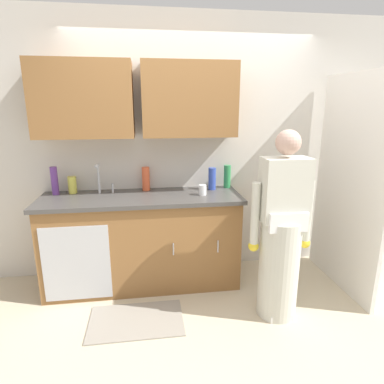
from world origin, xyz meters
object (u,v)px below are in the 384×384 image
Objects in this scene: sink at (102,199)px; person_at_sink at (281,241)px; bottle_dish_liquid at (146,179)px; cup_by_sink at (203,190)px; bottle_soap at (55,181)px; bottle_cleaner_spray at (72,185)px; bottle_water_short at (227,176)px; bottle_water_tall at (212,179)px.

sink is 1.71m from person_at_sink.
person_at_sink is 1.49m from bottle_dish_liquid.
person_at_sink is 15.87× the size of cup_by_sink.
sink is 0.52m from bottle_soap.
bottle_cleaner_spray is (0.16, 0.03, -0.05)m from bottle_soap.
person_at_sink is 6.64× the size of bottle_water_short.
person_at_sink is 1.01m from bottle_water_short.
bottle_dish_liquid is at bearing 174.51° from bottle_water_tall.
bottle_soap reaches higher than bottle_water_short.
cup_by_sink is (1.29, -0.25, -0.03)m from bottle_cleaner_spray.
bottle_dish_liquid is (-1.11, 0.91, 0.37)m from person_at_sink.
bottle_soap is 1.46m from cup_by_sink.
sink is at bearing -171.21° from bottle_water_short.
sink reaches higher than bottle_dish_liquid.
bottle_soap is (-0.89, -0.05, 0.02)m from bottle_dish_liquid.
bottle_water_short reaches higher than bottle_cleaner_spray.
cup_by_sink is at bearing -3.53° from sink.
bottle_soap is at bearing 179.32° from bottle_water_tall.
bottle_cleaner_spray is (-1.60, -0.01, -0.04)m from bottle_water_short.
bottle_water_short is (0.18, 0.06, 0.01)m from bottle_water_tall.
sink reaches higher than bottle_water_tall.
sink reaches higher than bottle_cleaner_spray.
bottle_dish_liquid reaches higher than bottle_water_tall.
bottle_water_short is 1.00× the size of bottle_dish_liquid.
sink is at bearing -19.02° from bottle_soap.
sink is 1.13m from bottle_water_tall.
sink is 2.16× the size of bottle_water_tall.
person_at_sink is (1.54, -0.71, -0.23)m from sink.
bottle_dish_liquid is at bearing 25.93° from sink.
bottle_water_short is at bearing 8.79° from sink.
person_at_sink is 2.22m from bottle_soap.
bottle_soap reaches higher than bottle_water_tall.
bottle_dish_liquid reaches higher than bottle_cleaner_spray.
bottle_cleaner_spray is 1.67× the size of cup_by_sink.
bottle_dish_liquid is at bearing 179.46° from bottle_water_short.
person_at_sink reaches higher than sink.
bottle_dish_liquid is 0.87× the size of bottle_soap.
bottle_water_short is at bearing 39.67° from cup_by_sink.
bottle_water_tall reaches higher than bottle_cleaner_spray.
bottle_water_tall is 1.35× the size of bottle_cleaner_spray.
sink is at bearing -154.07° from bottle_dish_liquid.
bottle_water_short is (-0.25, 0.91, 0.37)m from person_at_sink.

